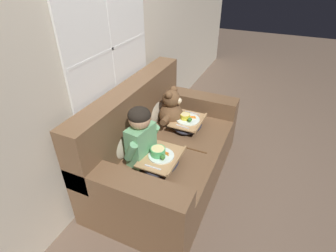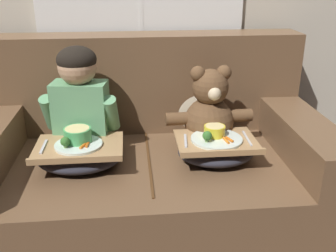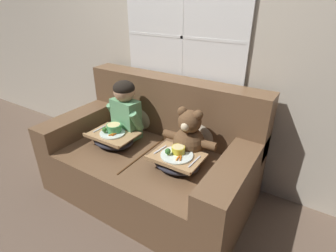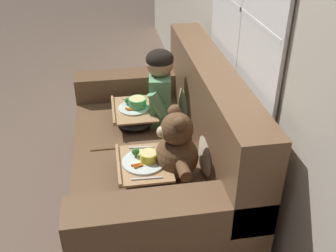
{
  "view_description": "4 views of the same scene",
  "coord_description": "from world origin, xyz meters",
  "views": [
    {
      "loc": [
        -1.88,
        -0.83,
        1.98
      ],
      "look_at": [
        0.05,
        0.03,
        0.61
      ],
      "focal_mm": 28.0,
      "sensor_mm": 36.0,
      "label": 1
    },
    {
      "loc": [
        -0.08,
        -1.76,
        1.32
      ],
      "look_at": [
        0.1,
        -0.01,
        0.6
      ],
      "focal_mm": 42.0,
      "sensor_mm": 36.0,
      "label": 2
    },
    {
      "loc": [
        1.15,
        -1.51,
        1.64
      ],
      "look_at": [
        0.14,
        0.09,
        0.68
      ],
      "focal_mm": 28.0,
      "sensor_mm": 36.0,
      "label": 3
    },
    {
      "loc": [
        2.13,
        -0.23,
        1.89
      ],
      "look_at": [
        0.03,
        0.11,
        0.6
      ],
      "focal_mm": 42.0,
      "sensor_mm": 36.0,
      "label": 4
    }
  ],
  "objects": [
    {
      "name": "couch",
      "position": [
        0.0,
        0.08,
        0.34
      ],
      "size": [
        1.74,
        1.0,
        0.98
      ],
      "color": "brown",
      "rests_on": "ground_plane"
    },
    {
      "name": "lap_tray_teddy",
      "position": [
        0.32,
        -0.08,
        0.51
      ],
      "size": [
        0.38,
        0.3,
        0.17
      ],
      "color": "#2D2D38",
      "rests_on": "teddy_bear"
    },
    {
      "name": "teddy_bear",
      "position": [
        0.32,
        0.11,
        0.62
      ],
      "size": [
        0.46,
        0.32,
        0.42
      ],
      "color": "brown",
      "rests_on": "couch"
    },
    {
      "name": "throw_pillow_behind_teddy",
      "position": [
        0.32,
        0.32,
        0.61
      ],
      "size": [
        0.35,
        0.17,
        0.36
      ],
      "color": "#C1B293",
      "rests_on": "couch"
    },
    {
      "name": "ground_plane",
      "position": [
        0.0,
        0.0,
        0.0
      ],
      "size": [
        14.0,
        14.0,
        0.0
      ],
      "primitive_type": "plane",
      "color": "brown"
    },
    {
      "name": "lap_tray_child",
      "position": [
        -0.33,
        -0.08,
        0.51
      ],
      "size": [
        0.41,
        0.31,
        0.18
      ],
      "color": "#2D2D38",
      "rests_on": "child_figure"
    },
    {
      "name": "throw_pillow_behind_child",
      "position": [
        -0.32,
        0.32,
        0.61
      ],
      "size": [
        0.36,
        0.17,
        0.37
      ],
      "color": "#C1B293",
      "rests_on": "couch"
    },
    {
      "name": "child_figure",
      "position": [
        -0.32,
        0.11,
        0.74
      ],
      "size": [
        0.39,
        0.21,
        0.53
      ],
      "color": "#66A370",
      "rests_on": "couch"
    }
  ]
}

